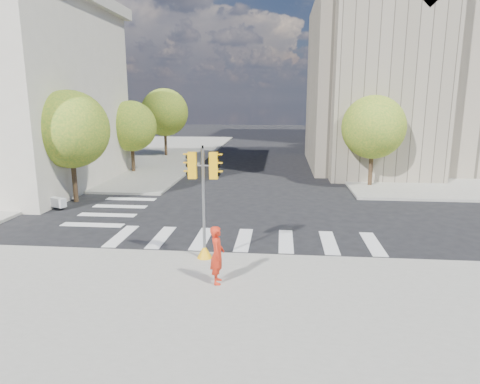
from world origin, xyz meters
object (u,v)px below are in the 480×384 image
Objects in this scene: lamp_near at (370,117)px; lamp_far at (343,111)px; traffic_signal at (204,212)px; planter_wall at (26,198)px; photographer at (217,255)px.

lamp_near is 14.00m from lamp_far.
lamp_near is at bearing 62.09° from traffic_signal.
lamp_near is 1.00× the size of lamp_far.
lamp_far reaches higher than planter_wall.
photographer is at bearing -103.79° from lamp_far.
photographer is (0.80, -2.13, -0.81)m from traffic_signal.
traffic_signal is (-9.32, -32.60, -2.68)m from lamp_far.
planter_wall is (-21.00, -24.91, -4.18)m from lamp_far.
lamp_near is 24.03m from planter_wall.
lamp_near is 22.68m from photographer.
lamp_near is 4.31× the size of photographer.
lamp_near and lamp_far have the same top height.
lamp_far is at bearing 90.00° from lamp_near.
traffic_signal reaches higher than planter_wall.
lamp_near is 20.98m from traffic_signal.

